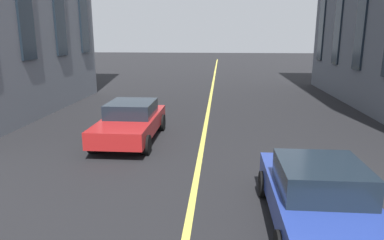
{
  "coord_description": "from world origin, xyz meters",
  "views": [
    {
      "loc": [
        5.72,
        -0.6,
        3.71
      ],
      "look_at": [
        15.62,
        0.22,
        1.28
      ],
      "focal_mm": 32.84,
      "sensor_mm": 36.0,
      "label": 1
    }
  ],
  "objects": [
    {
      "name": "car_blue_parked_a",
      "position": [
        12.13,
        -2.49,
        0.7
      ],
      "size": [
        3.9,
        1.89,
        1.4
      ],
      "color": "navy",
      "rests_on": "ground_plane"
    },
    {
      "name": "lane_centre_line",
      "position": [
        20.0,
        0.0,
        0.0
      ],
      "size": [
        80.0,
        0.16,
        0.01
      ],
      "color": "#D8C64C",
      "rests_on": "ground_plane"
    },
    {
      "name": "car_red_near",
      "position": [
        17.65,
        2.58,
        0.7
      ],
      "size": [
        4.4,
        1.95,
        1.37
      ],
      "color": "#B21E1E",
      "rests_on": "ground_plane"
    }
  ]
}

